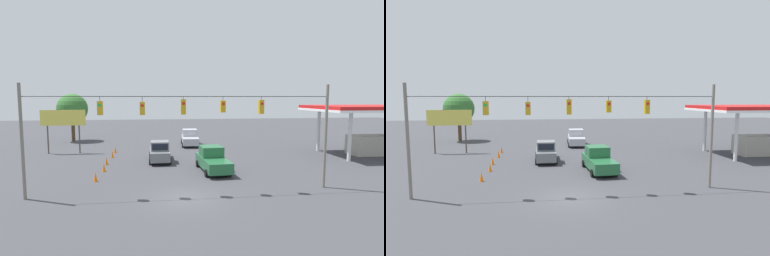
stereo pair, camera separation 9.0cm
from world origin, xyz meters
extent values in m
plane|color=#3D3D42|center=(0.00, 0.00, 0.00)|extent=(140.00, 140.00, 0.00)
cylinder|color=slate|center=(-10.13, -1.09, 3.68)|extent=(0.20, 0.20, 7.36)
cylinder|color=slate|center=(10.13, -1.09, 3.68)|extent=(0.20, 0.20, 7.36)
cylinder|color=black|center=(0.00, -1.09, 6.52)|extent=(20.27, 0.04, 0.04)
cube|color=gold|center=(-5.33, -1.09, 5.82)|extent=(0.32, 0.36, 0.95)
cylinder|color=black|center=(-5.33, -1.09, 6.41)|extent=(0.03, 0.03, 0.22)
cylinder|color=red|center=(-5.33, -0.90, 6.04)|extent=(0.20, 0.02, 0.20)
cube|color=gold|center=(-2.67, -1.09, 5.86)|extent=(0.32, 0.36, 0.80)
cylinder|color=black|center=(-2.67, -1.09, 6.39)|extent=(0.03, 0.03, 0.27)
cylinder|color=red|center=(-2.67, -0.90, 6.03)|extent=(0.20, 0.02, 0.20)
cube|color=gold|center=(0.00, -1.09, 5.84)|extent=(0.32, 0.36, 1.00)
cylinder|color=black|center=(0.00, -1.09, 6.43)|extent=(0.03, 0.03, 0.19)
cylinder|color=red|center=(0.00, -0.90, 6.06)|extent=(0.20, 0.02, 0.20)
cube|color=gold|center=(2.67, -1.09, 5.75)|extent=(0.32, 0.36, 0.85)
cylinder|color=black|center=(2.67, -1.09, 6.35)|extent=(0.03, 0.03, 0.35)
cylinder|color=red|center=(2.67, -0.90, 5.94)|extent=(0.20, 0.02, 0.20)
cube|color=gold|center=(5.33, -1.09, 5.78)|extent=(0.32, 0.36, 0.89)
cylinder|color=black|center=(5.33, -1.09, 6.37)|extent=(0.03, 0.03, 0.30)
cylinder|color=green|center=(5.33, -0.90, 5.98)|extent=(0.20, 0.02, 0.20)
cube|color=#236038|center=(-3.16, -6.76, 0.77)|extent=(2.36, 5.68, 0.90)
cube|color=#236038|center=(-3.12, -7.43, 1.67)|extent=(1.99, 2.11, 0.90)
cube|color=black|center=(-3.06, -8.44, 1.67)|extent=(1.63, 0.12, 0.63)
cylinder|color=black|center=(-4.07, -8.63, 0.32)|extent=(0.26, 0.65, 0.64)
cylinder|color=black|center=(-2.03, -8.51, 0.32)|extent=(0.26, 0.65, 0.64)
cylinder|color=black|center=(-4.28, -5.01, 0.32)|extent=(0.26, 0.65, 0.64)
cylinder|color=black|center=(-2.24, -4.89, 0.32)|extent=(0.26, 0.65, 0.64)
cube|color=slate|center=(1.40, -11.66, 0.77)|extent=(1.95, 5.14, 0.90)
cube|color=slate|center=(1.40, -11.05, 1.67)|extent=(1.77, 1.86, 0.90)
cube|color=black|center=(1.39, -10.11, 1.67)|extent=(1.53, 0.03, 0.63)
cylinder|color=black|center=(2.35, -9.99, 0.32)|extent=(0.22, 0.64, 0.64)
cylinder|color=black|center=(0.44, -10.00, 0.32)|extent=(0.22, 0.64, 0.64)
cylinder|color=black|center=(2.37, -13.32, 0.32)|extent=(0.22, 0.64, 0.64)
cylinder|color=black|center=(0.46, -13.34, 0.32)|extent=(0.22, 0.64, 0.64)
cube|color=#A8AAB2|center=(-2.84, -21.17, 0.77)|extent=(2.42, 5.60, 0.90)
cube|color=#A8AAB2|center=(-2.88, -21.82, 1.67)|extent=(2.04, 2.09, 0.90)
cube|color=black|center=(-2.94, -22.82, 1.67)|extent=(1.67, 0.12, 0.63)
cylinder|color=black|center=(-3.99, -22.88, 0.32)|extent=(0.26, 0.65, 0.64)
cylinder|color=black|center=(-1.91, -23.01, 0.32)|extent=(0.26, 0.65, 0.64)
cylinder|color=black|center=(-3.77, -19.33, 0.32)|extent=(0.26, 0.65, 0.64)
cylinder|color=black|center=(-1.69, -19.45, 0.32)|extent=(0.26, 0.65, 0.64)
cone|color=orange|center=(6.46, -4.67, 0.37)|extent=(0.30, 0.30, 0.74)
cone|color=orange|center=(6.33, -7.79, 0.37)|extent=(0.30, 0.30, 0.74)
cone|color=orange|center=(6.53, -10.51, 0.37)|extent=(0.30, 0.30, 0.74)
cone|color=orange|center=(6.44, -13.88, 0.37)|extent=(0.30, 0.30, 0.74)
cone|color=orange|center=(6.50, -16.78, 0.37)|extent=(0.30, 0.30, 0.74)
cube|color=red|center=(-22.40, -12.07, 5.38)|extent=(13.40, 8.34, 0.35)
cube|color=white|center=(-22.40, -12.07, 5.08)|extent=(13.50, 8.44, 0.24)
cylinder|color=silver|center=(-17.71, -14.99, 2.60)|extent=(0.36, 0.36, 5.20)
cylinder|color=silver|center=(-17.71, -9.15, 2.60)|extent=(0.36, 0.36, 5.20)
cube|color=#B2AD9E|center=(-22.40, -12.07, 1.10)|extent=(4.69, 2.50, 2.20)
cylinder|color=#4C473D|center=(10.56, -17.21, 1.62)|extent=(0.16, 0.16, 3.24)
cylinder|color=#4C473D|center=(14.05, -17.21, 1.62)|extent=(0.16, 0.16, 3.24)
cube|color=#D8CC4C|center=(12.31, -17.21, 4.14)|extent=(4.98, 0.12, 1.79)
cylinder|color=#4C3823|center=(13.87, -27.35, 1.80)|extent=(0.50, 0.50, 3.60)
sphere|color=#336B2D|center=(13.87, -27.35, 4.81)|extent=(4.40, 4.40, 4.40)
camera|label=1|loc=(1.91, 18.58, 6.46)|focal=28.00mm
camera|label=2|loc=(1.82, 18.60, 6.46)|focal=28.00mm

